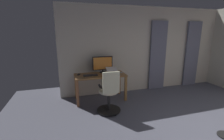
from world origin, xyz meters
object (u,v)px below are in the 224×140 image
object	(u,v)px
laptop	(112,72)
office_chair	(109,94)
cell_phone_face_up	(118,72)
desk	(100,78)
computer_keyboard	(91,75)
computer_mouse	(121,73)
cell_phone_by_monitor	(79,74)
computer_monitor	(103,64)

from	to	relation	value
laptop	office_chair	bearing A→B (deg)	70.42
laptop	cell_phone_face_up	distance (m)	0.31
desk	computer_keyboard	xyz separation A→B (m)	(0.27, 0.06, 0.12)
desk	computer_mouse	bearing A→B (deg)	175.49
computer_mouse	cell_phone_by_monitor	distance (m)	1.16
computer_mouse	computer_monitor	bearing A→B (deg)	-25.92
desk	computer_keyboard	size ratio (longest dim) A/B	3.65
desk	computer_monitor	bearing A→B (deg)	-122.00
desk	cell_phone_face_up	distance (m)	0.58
cell_phone_face_up	cell_phone_by_monitor	xyz separation A→B (m)	(1.11, 0.01, 0.00)
cell_phone_by_monitor	cell_phone_face_up	bearing A→B (deg)	-159.50
desk	cell_phone_by_monitor	size ratio (longest dim) A/B	9.42
laptop	cell_phone_by_monitor	bearing A→B (deg)	-10.71
desk	cell_phone_face_up	world-z (taller)	cell_phone_face_up
computer_monitor	cell_phone_face_up	world-z (taller)	computer_monitor
computer_keyboard	computer_mouse	xyz separation A→B (m)	(-0.86, -0.02, 0.01)
desk	computer_mouse	size ratio (longest dim) A/B	13.57
cell_phone_face_up	computer_mouse	bearing A→B (deg)	126.17
computer_keyboard	laptop	distance (m)	0.59
computer_keyboard	laptop	xyz separation A→B (m)	(-0.59, -0.00, 0.04)
desk	office_chair	world-z (taller)	office_chair
cell_phone_by_monitor	laptop	bearing A→B (deg)	-172.34
computer_monitor	computer_keyboard	bearing A→B (deg)	32.49
cell_phone_face_up	cell_phone_by_monitor	size ratio (longest dim) A/B	1.00
computer_monitor	computer_mouse	distance (m)	0.58
computer_keyboard	cell_phone_by_monitor	world-z (taller)	computer_keyboard
computer_monitor	computer_keyboard	xyz separation A→B (m)	(0.39, 0.25, -0.24)
computer_keyboard	cell_phone_by_monitor	xyz separation A→B (m)	(0.28, -0.19, -0.01)
laptop	computer_mouse	distance (m)	0.27
desk	laptop	world-z (taller)	laptop
computer_keyboard	computer_mouse	world-z (taller)	computer_mouse
cell_phone_face_up	desk	bearing A→B (deg)	39.16
computer_keyboard	cell_phone_face_up	bearing A→B (deg)	-166.31
cell_phone_by_monitor	office_chair	bearing A→B (deg)	142.73
office_chair	computer_monitor	bearing A→B (deg)	84.94
office_chair	computer_monitor	world-z (taller)	computer_monitor
office_chair	laptop	bearing A→B (deg)	68.23
cell_phone_by_monitor	desk	bearing A→B (deg)	-173.30
computer_monitor	cell_phone_by_monitor	xyz separation A→B (m)	(0.67, 0.05, -0.24)
computer_monitor	computer_mouse	size ratio (longest dim) A/B	5.66
laptop	computer_monitor	bearing A→B (deg)	-48.23
computer_monitor	laptop	distance (m)	0.38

